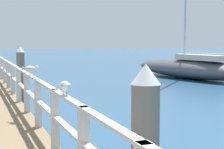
% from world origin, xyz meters
% --- Properties ---
extents(pier_railing, '(0.12, 23.33, 0.96)m').
position_xyz_m(pier_railing, '(1.07, 12.40, 1.04)').
color(pier_railing, beige).
rests_on(pier_railing, pier_deck).
extents(dock_piling_far, '(0.29, 0.29, 1.94)m').
position_xyz_m(dock_piling_far, '(1.45, 12.63, 0.98)').
color(dock_piling_far, '#6B6056').
rests_on(dock_piling_far, ground_plane).
extents(seagull_foreground, '(0.24, 0.46, 0.21)m').
position_xyz_m(seagull_foreground, '(1.07, 4.77, 1.54)').
color(seagull_foreground, white).
rests_on(seagull_foreground, pier_railing).
extents(seagull_background, '(0.36, 0.38, 0.21)m').
position_xyz_m(seagull_background, '(1.08, 7.88, 1.54)').
color(seagull_background, white).
rests_on(seagull_background, pier_railing).
extents(boat_1, '(4.11, 8.72, 10.37)m').
position_xyz_m(boat_1, '(11.36, 16.96, 0.60)').
color(boat_1, '#4C4C51').
rests_on(boat_1, ground_plane).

